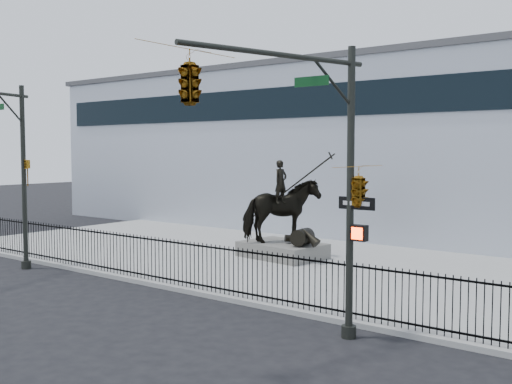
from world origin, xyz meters
The scene contains 8 objects.
ground centered at (0.00, 0.00, 0.00)m, with size 120.00×120.00×0.00m, color black.
plaza centered at (0.00, 7.00, 0.07)m, with size 30.00×12.00×0.15m, color #9D9C9A.
building centered at (0.00, 20.00, 4.50)m, with size 44.00×14.00×9.00m, color silver.
picket_fence centered at (0.00, 1.25, 0.90)m, with size 22.10×0.10×1.50m.
statue_plinth centered at (-0.07, 7.51, 0.46)m, with size 3.28×2.25×0.61m, color #5C5A55.
equestrian_statue centered at (-0.01, 7.50, 2.05)m, with size 4.18×2.86×3.56m.
traffic_signal_left centered at (-6.75, -0.62, 4.03)m, with size 1.52×4.84×7.00m.
traffic_signal_right centered at (6.47, -2.00, 4.85)m, with size 2.17×6.86×7.00m.
Camera 1 is at (13.88, -12.51, 4.56)m, focal length 42.00 mm.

